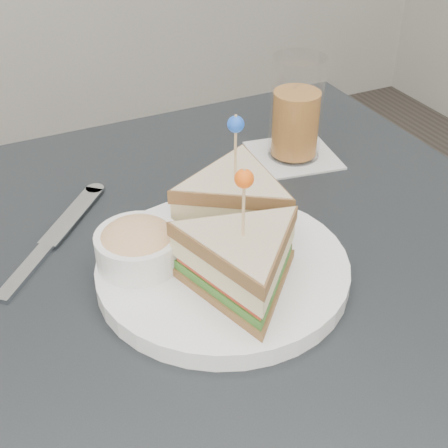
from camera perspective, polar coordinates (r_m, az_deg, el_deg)
table at (r=0.73m, az=-0.37°, el=-8.73°), size 0.80×0.80×0.75m
plate_meal at (r=0.65m, az=0.11°, el=-1.48°), size 0.33×0.33×0.16m
cutlery_knife at (r=0.74m, az=-15.54°, el=-1.50°), size 0.17×0.19×0.01m
drink_set at (r=0.87m, az=6.60°, el=9.93°), size 0.13×0.13×0.15m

